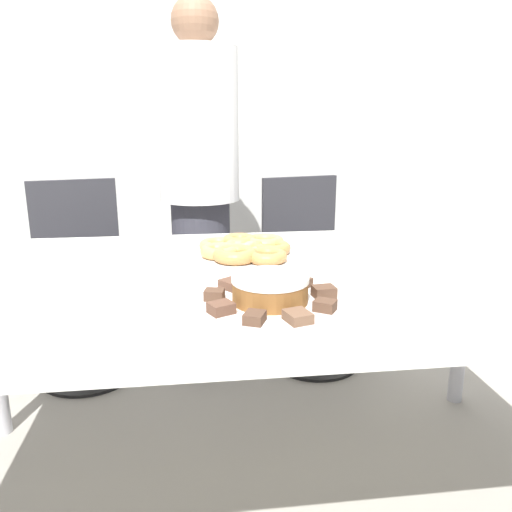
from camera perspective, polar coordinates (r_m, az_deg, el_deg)
name	(u,v)px	position (r m, az deg, el deg)	size (l,w,h in m)	color
ground_plane	(256,498)	(1.76, 0.02, -25.97)	(12.00, 12.00, 0.00)	gray
wall_back	(220,95)	(2.96, -4.16, 17.83)	(8.00, 0.05, 2.60)	silver
table	(256,297)	(1.41, 0.02, -4.67)	(1.96, 1.06, 0.75)	silver
person_standing	(200,187)	(2.27, -6.45, 7.88)	(0.35, 0.35, 1.66)	#383842
office_chair_left	(81,285)	(2.45, -19.36, -3.12)	(0.53, 0.53, 0.90)	black
office_chair_right	(311,276)	(2.45, 6.33, -2.29)	(0.54, 0.54, 0.90)	black
plate_cake	(270,304)	(1.15, 1.66, -5.45)	(0.35, 0.35, 0.01)	white
plate_donuts	(245,255)	(1.56, -1.21, 0.11)	(0.39, 0.39, 0.01)	white
frosted_cake	(271,289)	(1.14, 1.67, -3.76)	(0.18, 0.18, 0.06)	brown
lamington_0	(221,308)	(1.08, -4.01, -5.95)	(0.06, 0.06, 0.02)	brown
lamington_1	(255,318)	(1.03, -0.16, -7.06)	(0.05, 0.06, 0.02)	#513828
lamington_2	(298,317)	(1.04, 4.80, -6.92)	(0.06, 0.07, 0.02)	brown
lamington_3	(325,306)	(1.10, 7.88, -5.63)	(0.06, 0.06, 0.02)	#513828
lamington_4	(324,292)	(1.18, 7.77, -4.06)	(0.06, 0.05, 0.03)	#513828
lamington_5	(300,283)	(1.25, 5.05, -3.07)	(0.07, 0.07, 0.02)	#513828
lamington_6	(265,280)	(1.27, 1.09, -2.74)	(0.05, 0.05, 0.02)	#513828
lamington_7	(233,284)	(1.23, -2.67, -3.24)	(0.07, 0.08, 0.02)	brown
lamington_8	(214,295)	(1.16, -4.78, -4.42)	(0.05, 0.05, 0.02)	#513828
donut_0	(245,249)	(1.56, -1.22, 0.82)	(0.12, 0.12, 0.03)	#E5AD66
donut_1	(239,241)	(1.64, -1.92, 1.72)	(0.12, 0.12, 0.04)	#C68447
donut_2	(218,245)	(1.60, -4.35, 1.24)	(0.12, 0.12, 0.04)	tan
donut_3	(220,251)	(1.52, -4.17, 0.56)	(0.12, 0.12, 0.04)	tan
donut_4	(235,255)	(1.47, -2.38, 0.15)	(0.13, 0.13, 0.04)	#C68447
donut_5	(267,256)	(1.47, 1.27, -0.02)	(0.12, 0.12, 0.03)	#C68447
donut_6	(271,248)	(1.56, 1.68, 0.95)	(0.13, 0.13, 0.03)	#C68447
donut_7	(264,242)	(1.64, 0.95, 1.65)	(0.13, 0.13, 0.04)	tan
napkin	(436,254)	(1.68, 19.90, 0.19)	(0.13, 0.11, 0.01)	white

